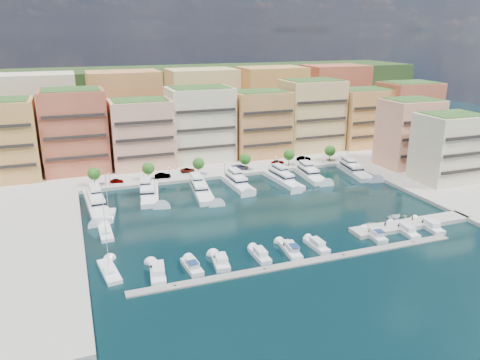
{
  "coord_description": "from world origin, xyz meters",
  "views": [
    {
      "loc": [
        -44.93,
        -105.84,
        45.31
      ],
      "look_at": [
        -2.78,
        9.13,
        6.0
      ],
      "focal_mm": 35.0,
      "sensor_mm": 36.0,
      "label": 1
    }
  ],
  "objects": [
    {
      "name": "ground",
      "position": [
        0.0,
        0.0,
        0.0
      ],
      "size": [
        400.0,
        400.0,
        0.0
      ],
      "primitive_type": "plane",
      "color": "black",
      "rests_on": "ground"
    },
    {
      "name": "north_quay",
      "position": [
        0.0,
        62.0,
        0.0
      ],
      "size": [
        220.0,
        64.0,
        2.0
      ],
      "primitive_type": "cube",
      "color": "#9E998E",
      "rests_on": "ground"
    },
    {
      "name": "east_quay",
      "position": [
        62.0,
        -8.0,
        0.0
      ],
      "size": [
        34.0,
        76.0,
        2.0
      ],
      "primitive_type": "cube",
      "color": "#9E998E",
      "rests_on": "ground"
    },
    {
      "name": "hillside",
      "position": [
        0.0,
        110.0,
        0.0
      ],
      "size": [
        240.0,
        40.0,
        58.0
      ],
      "primitive_type": "cube",
      "color": "#203817",
      "rests_on": "ground"
    },
    {
      "name": "south_pontoon",
      "position": [
        -3.0,
        -30.0,
        0.0
      ],
      "size": [
        72.0,
        2.2,
        0.35
      ],
      "primitive_type": "cube",
      "color": "gray",
      "rests_on": "ground"
    },
    {
      "name": "finger_pier",
      "position": [
        30.0,
        -22.0,
        0.0
      ],
      "size": [
        32.0,
        5.0,
        2.0
      ],
      "primitive_type": "cube",
      "color": "#9E998E",
      "rests_on": "ground"
    },
    {
      "name": "apartment_1",
      "position": [
        -44.0,
        51.99,
        14.31
      ],
      "size": [
        20.0,
        16.5,
        26.8
      ],
      "color": "#BF613F",
      "rests_on": "north_quay"
    },
    {
      "name": "apartment_2",
      "position": [
        -23.0,
        49.99,
        12.31
      ],
      "size": [
        20.0,
        15.5,
        22.8
      ],
      "color": "#EBA583",
      "rests_on": "north_quay"
    },
    {
      "name": "apartment_3",
      "position": [
        -2.0,
        51.99,
        13.81
      ],
      "size": [
        22.0,
        16.5,
        25.8
      ],
      "color": "beige",
      "rests_on": "north_quay"
    },
    {
      "name": "apartment_4",
      "position": [
        20.0,
        49.99,
        12.81
      ],
      "size": [
        20.0,
        15.5,
        23.8
      ],
      "color": "#E29855",
      "rests_on": "north_quay"
    },
    {
      "name": "apartment_5",
      "position": [
        42.0,
        51.99,
        14.31
      ],
      "size": [
        22.0,
        16.5,
        26.8
      ],
      "color": "#D2BA6F",
      "rests_on": "north_quay"
    },
    {
      "name": "apartment_6",
      "position": [
        64.0,
        49.99,
        12.31
      ],
      "size": [
        20.0,
        15.5,
        22.8
      ],
      "color": "#CC834A",
      "rests_on": "north_quay"
    },
    {
      "name": "apartment_7",
      "position": [
        84.0,
        47.99,
        13.31
      ],
      "size": [
        22.0,
        16.5,
        24.8
      ],
      "color": "#BF613F",
      "rests_on": "north_quay"
    },
    {
      "name": "apartment_east_a",
      "position": [
        62.0,
        19.99,
        12.31
      ],
      "size": [
        18.0,
        14.5,
        22.8
      ],
      "color": "#EBA583",
      "rests_on": "east_quay"
    },
    {
      "name": "apartment_east_b",
      "position": [
        62.0,
        1.99,
        11.31
      ],
      "size": [
        18.0,
        14.5,
        20.8
      ],
      "color": "beige",
      "rests_on": "east_quay"
    },
    {
      "name": "backblock_0",
      "position": [
        -55.0,
        74.0,
        16.0
      ],
      "size": [
        26.0,
        18.0,
        30.0
      ],
      "primitive_type": "cube",
      "color": "beige",
      "rests_on": "north_quay"
    },
    {
      "name": "backblock_1",
      "position": [
        -25.0,
        74.0,
        16.0
      ],
      "size": [
        26.0,
        18.0,
        30.0
      ],
      "primitive_type": "cube",
      "color": "#E29855",
      "rests_on": "north_quay"
    },
    {
      "name": "backblock_2",
      "position": [
        5.0,
        74.0,
        16.0
      ],
      "size": [
        26.0,
        18.0,
        30.0
      ],
      "primitive_type": "cube",
      "color": "#D2BA6F",
      "rests_on": "north_quay"
    },
    {
      "name": "backblock_3",
      "position": [
        35.0,
        74.0,
        16.0
      ],
      "size": [
        26.0,
        18.0,
        30.0
      ],
      "primitive_type": "cube",
      "color": "#CC834A",
      "rests_on": "north_quay"
    },
    {
      "name": "backblock_4",
      "position": [
        65.0,
        74.0,
        16.0
      ],
      "size": [
        26.0,
        18.0,
        30.0
      ],
      "primitive_type": "cube",
      "color": "#BF613F",
      "rests_on": "north_quay"
    },
    {
      "name": "tree_0",
      "position": [
        -40.0,
        33.5,
        4.74
      ],
      "size": [
        3.8,
        3.8,
        5.65
      ],
      "color": "#473323",
      "rests_on": "north_quay"
    },
    {
      "name": "tree_1",
      "position": [
        -24.0,
        33.5,
        4.74
      ],
      "size": [
        3.8,
        3.8,
        5.65
      ],
      "color": "#473323",
      "rests_on": "north_quay"
    },
    {
      "name": "tree_2",
      "position": [
        -8.0,
        33.5,
        4.74
      ],
      "size": [
        3.8,
        3.8,
        5.65
      ],
      "color": "#473323",
      "rests_on": "north_quay"
    },
    {
      "name": "tree_3",
      "position": [
        8.0,
        33.5,
        4.74
      ],
      "size": [
        3.8,
        3.8,
        5.65
      ],
      "color": "#473323",
      "rests_on": "north_quay"
    },
    {
      "name": "tree_4",
      "position": [
        24.0,
        33.5,
        4.74
      ],
      "size": [
        3.8,
        3.8,
        5.65
      ],
      "color": "#473323",
      "rests_on": "north_quay"
    },
    {
      "name": "tree_5",
      "position": [
        40.0,
        33.5,
        4.74
      ],
      "size": [
        3.8,
        3.8,
        5.65
      ],
      "color": "#473323",
      "rests_on": "north_quay"
    },
    {
      "name": "lamppost_0",
      "position": [
        -36.0,
        31.2,
        3.83
      ],
      "size": [
        0.3,
        0.3,
        4.2
      ],
      "color": "black",
      "rests_on": "north_quay"
    },
    {
      "name": "lamppost_1",
      "position": [
        -18.0,
        31.2,
        3.83
      ],
      "size": [
        0.3,
        0.3,
        4.2
      ],
      "color": "black",
      "rests_on": "north_quay"
    },
    {
      "name": "lamppost_2",
      "position": [
        0.0,
        31.2,
        3.83
      ],
      "size": [
        0.3,
        0.3,
        4.2
      ],
      "color": "black",
      "rests_on": "north_quay"
    },
    {
      "name": "lamppost_3",
      "position": [
        18.0,
        31.2,
        3.83
      ],
      "size": [
        0.3,
        0.3,
        4.2
      ],
      "color": "black",
      "rests_on": "north_quay"
    },
    {
      "name": "lamppost_4",
      "position": [
        36.0,
        31.2,
        3.83
      ],
      "size": [
        0.3,
        0.3,
        4.2
      ],
      "color": "black",
      "rests_on": "north_quay"
    },
    {
      "name": "yacht_0",
      "position": [
        -40.87,
        17.76,
        1.21
      ],
      "size": [
        5.75,
        24.74,
        7.3
      ],
      "color": "white",
      "rests_on": "ground"
    },
    {
      "name": "yacht_1",
      "position": [
        -26.0,
        20.61,
        1.09
      ],
      "size": [
        7.81,
        18.77,
        7.3
      ],
      "color": "white",
      "rests_on": "ground"
    },
    {
      "name": "yacht_2",
      "position": [
        -11.33,
        19.18,
        1.21
      ],
      "size": [
        6.77,
        21.8,
        7.3
      ],
      "color": "white",
      "rests_on": "ground"
    },
    {
      "name": "yacht_3",
      "position": [
        0.69,
        21.21,
        1.21
      ],
      "size": [
        5.32,
        17.2,
        7.3
      ],
      "color": "white",
      "rests_on": "ground"
    },
    {
      "name": "yacht_4",
      "position": [
        15.28,
        20.08,
        1.09
      ],
      "size": [
        5.86,
        19.66,
        7.3
      ],
      "color": "white",
      "rests_on": "ground"
    },
    {
      "name": "yacht_5",
      "position": [
        25.68,
        21.47,
        1.21
      ],
      "size": [
        5.92,
        16.74,
        7.3
      ],
      "color": "white",
      "rests_on": "ground"
    },
    {
      "name": "yacht_6",
      "position": [
        41.48,
        20.38,
        1.21
      ],
      "size": [
        7.39,
        19.3,
        7.3
      ],
      "color": "white",
      "rests_on": "ground"
    },
    {
      "name": "cruiser_0",
      "position": [
        -32.14,
        -24.6,
        0.55
      ],
      "size": [
        3.94,
        9.17,
        2.55
      ],
      "color": "silver",
      "rests_on": "ground"
    },
    {
      "name": "cruiser_1",
      "position": [
        -25.28,
        -24.6,
        0.57
      ],
      "size": [
        3.12,
        7.56,
        2.66
      ],
      "color": "silver",
      "rests_on": "ground"
    },
    {
      "name": "cruiser_2",
      "position": [
        -19.34,
        -24.58,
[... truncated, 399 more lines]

